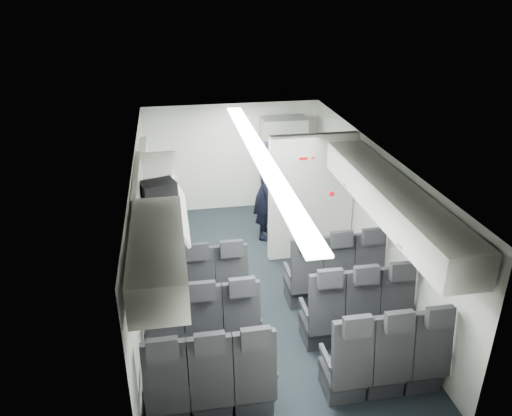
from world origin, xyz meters
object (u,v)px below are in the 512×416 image
object	(u,v)px
seat_row_rear	(300,374)
boarding_door	(148,197)
galley_unit	(283,165)
flight_attendant	(266,190)
seat_row_front	(268,283)
seat_row_mid	(282,323)
carry_on_bag	(158,191)

from	to	relation	value
seat_row_rear	boarding_door	bearing A→B (deg)	112.87
galley_unit	flight_attendant	distance (m)	1.22
seat_row_rear	seat_row_front	bearing A→B (deg)	90.00
seat_row_mid	boarding_door	size ratio (longest dim) A/B	1.79
seat_row_front	boarding_door	world-z (taller)	boarding_door
boarding_door	carry_on_bag	size ratio (longest dim) A/B	4.27
seat_row_front	seat_row_rear	bearing A→B (deg)	-90.00
seat_row_front	seat_row_rear	xyz separation A→B (m)	(0.00, -1.80, 0.00)
seat_row_mid	carry_on_bag	xyz separation A→B (m)	(-1.41, 1.21, 1.39)
seat_row_front	carry_on_bag	xyz separation A→B (m)	(-1.41, 0.31, 1.39)
seat_row_mid	boarding_door	distance (m)	3.45
seat_row_front	galley_unit	world-z (taller)	galley_unit
galley_unit	boarding_door	distance (m)	2.84
seat_row_mid	flight_attendant	distance (m)	3.13
seat_row_rear	galley_unit	bearing A→B (deg)	79.35
seat_row_front	flight_attendant	world-z (taller)	flight_attendant
seat_row_front	seat_row_rear	size ratio (longest dim) A/B	1.00
boarding_door	carry_on_bag	world-z (taller)	carry_on_bag
seat_row_rear	flight_attendant	world-z (taller)	flight_attendant
seat_row_mid	boarding_door	bearing A→B (deg)	118.77
carry_on_bag	galley_unit	bearing A→B (deg)	32.38
seat_row_front	carry_on_bag	bearing A→B (deg)	167.69
seat_row_rear	galley_unit	size ratio (longest dim) A/B	1.75
seat_row_rear	boarding_door	xyz separation A→B (m)	(-1.64, 3.89, 0.55)
galley_unit	carry_on_bag	size ratio (longest dim) A/B	4.36
seat_row_rear	flight_attendant	distance (m)	4.02
galley_unit	seat_row_rear	bearing A→B (deg)	-100.65
seat_row_rear	flight_attendant	size ratio (longest dim) A/B	1.85
flight_attendant	carry_on_bag	distance (m)	2.74
seat_row_mid	carry_on_bag	size ratio (longest dim) A/B	7.64
seat_row_rear	carry_on_bag	bearing A→B (deg)	123.70
seat_row_mid	galley_unit	bearing A→B (deg)	77.12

